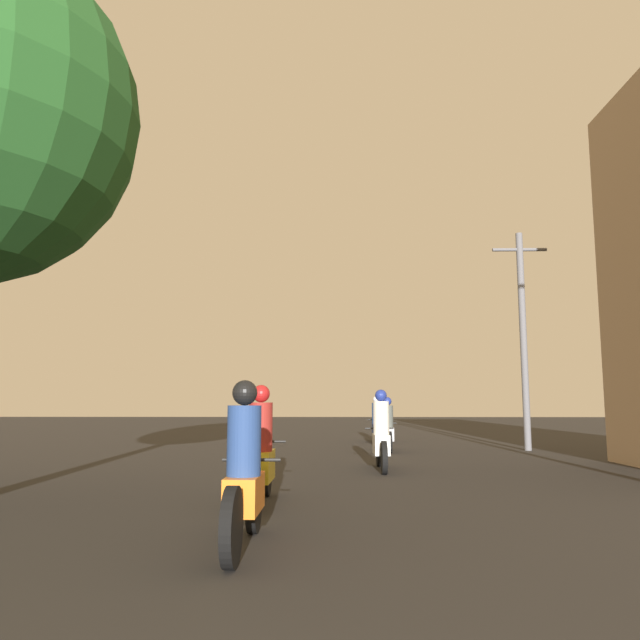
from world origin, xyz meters
TOP-DOWN VIEW (x-y plane):
  - motorcycle_orange at (-1.37, 5.67)m, footprint 0.60×2.09m
  - motorcycle_yellow at (-1.53, 8.31)m, footprint 0.60×1.98m
  - motorcycle_white at (0.41, 12.55)m, footprint 0.60×2.13m
  - motorcycle_silver at (0.95, 17.59)m, footprint 0.60×2.03m
  - motorcycle_blue at (0.92, 21.90)m, footprint 0.60×1.97m
  - utility_pole_far at (4.98, 17.93)m, footprint 1.60×0.20m

SIDE VIEW (x-z plane):
  - motorcycle_silver at x=0.95m, z-range -0.15..1.36m
  - motorcycle_orange at x=-1.37m, z-range -0.15..1.41m
  - motorcycle_yellow at x=-1.53m, z-range -0.17..1.43m
  - motorcycle_blue at x=0.92m, z-range -0.16..1.43m
  - motorcycle_white at x=0.41m, z-range -0.17..1.45m
  - utility_pole_far at x=4.98m, z-range 0.16..6.54m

